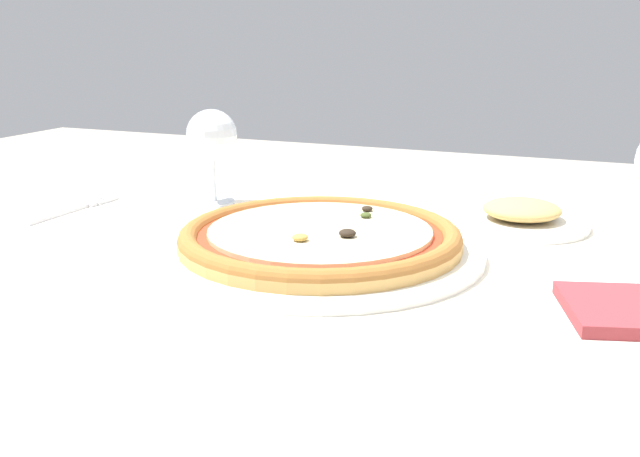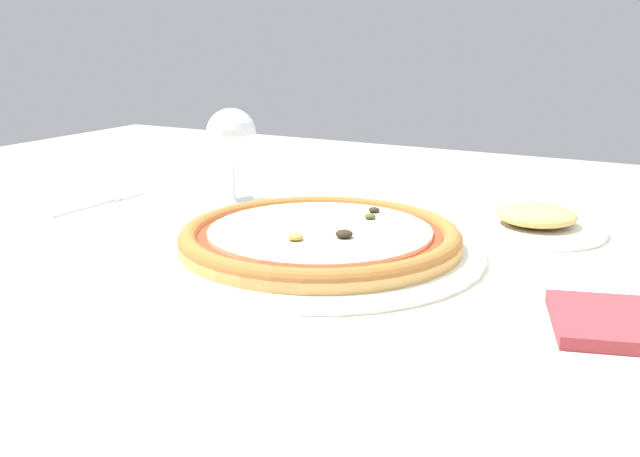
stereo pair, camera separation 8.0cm
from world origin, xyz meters
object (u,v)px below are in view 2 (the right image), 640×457
at_px(pizza_plate, 320,240).
at_px(fork, 98,203).
at_px(dining_table, 421,351).
at_px(wine_glass_far_left, 231,136).
at_px(side_plate, 536,222).

relative_size(pizza_plate, fork, 2.19).
distance_m(dining_table, pizza_plate, 0.17).
bearing_deg(dining_table, wine_glass_far_left, 153.14).
distance_m(fork, side_plate, 0.61).
distance_m(pizza_plate, side_plate, 0.29).
distance_m(wine_glass_far_left, side_plate, 0.44).
bearing_deg(fork, dining_table, -8.05).
bearing_deg(dining_table, pizza_plate, 171.61).
bearing_deg(fork, wine_glass_far_left, 34.61).
relative_size(wine_glass_far_left, side_plate, 0.80).
height_order(dining_table, fork, fork).
xyz_separation_m(dining_table, side_plate, (0.06, 0.23, 0.10)).
relative_size(dining_table, pizza_plate, 3.68).
bearing_deg(fork, side_plate, 14.32).
height_order(fork, wine_glass_far_left, wine_glass_far_left).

